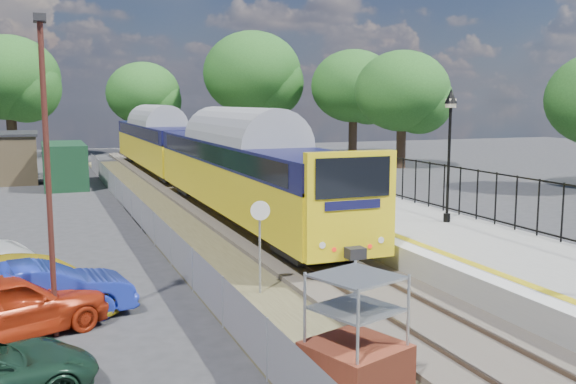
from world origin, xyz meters
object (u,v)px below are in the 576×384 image
train (188,150)px  car_blue (41,292)px  speed_sign (260,232)px  car_yellow (35,283)px  car_red (5,306)px  carpark_lamp (47,158)px  brick_plinth (356,343)px  victorian_lamp_north (450,124)px

train → car_blue: bearing=-111.4°
speed_sign → car_blue: bearing=-165.6°
car_blue → train: bearing=-30.8°
train → car_yellow: train is taller
speed_sign → car_red: speed_sign is taller
carpark_lamp → car_blue: size_ratio=1.63×
train → speed_sign: 20.54m
brick_plinth → victorian_lamp_north: bearing=48.2°
victorian_lamp_north → car_yellow: 14.09m
car_blue → car_yellow: bearing=-1.1°
victorian_lamp_north → car_red: 15.03m
victorian_lamp_north → car_blue: 14.12m
victorian_lamp_north → car_yellow: victorian_lamp_north is taller
brick_plinth → carpark_lamp: carpark_lamp is taller
car_red → car_yellow: 2.02m
car_blue → car_yellow: car_blue is taller
victorian_lamp_north → train: victorian_lamp_north is taller
speed_sign → car_red: (-6.11, -1.01, -0.96)m
train → speed_sign: size_ratio=16.12×
train → brick_plinth: bearing=-96.7°
train → carpark_lamp: bearing=-109.8°
carpark_lamp → car_yellow: size_ratio=1.50×
carpark_lamp → car_blue: (-0.27, 1.14, -3.22)m
victorian_lamp_north → brick_plinth: bearing=-131.8°
car_red → car_yellow: (0.59, 1.93, -0.08)m
brick_plinth → car_blue: size_ratio=0.55×
speed_sign → car_red: size_ratio=0.59×
speed_sign → carpark_lamp: 5.70m
brick_plinth → car_yellow: size_ratio=0.50×
victorian_lamp_north → train: (-5.30, 17.37, -1.96)m
victorian_lamp_north → speed_sign: bearing=-159.3°
speed_sign → carpark_lamp: size_ratio=0.37×
train → car_red: 23.15m
victorian_lamp_north → car_yellow: size_ratio=1.01×
car_blue → victorian_lamp_north: bearing=-86.5°
car_yellow → carpark_lamp: bearing=-146.0°
car_red → speed_sign: bearing=-104.0°
brick_plinth → carpark_lamp: size_ratio=0.34×
brick_plinth → train: bearing=83.3°
brick_plinth → car_blue: bearing=127.2°
speed_sign → car_blue: (-5.39, -0.05, -1.00)m
victorian_lamp_north → speed_sign: victorian_lamp_north is taller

